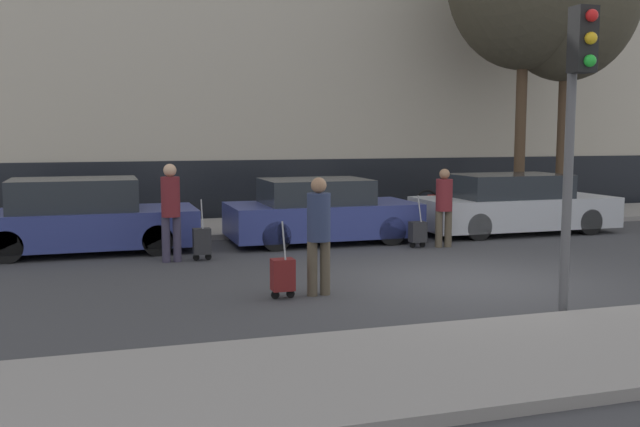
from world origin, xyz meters
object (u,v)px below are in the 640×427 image
at_px(pedestrian_center, 319,229).
at_px(parked_car_1, 320,212).
at_px(parked_bicycle, 444,202).
at_px(trolley_center, 283,275).
at_px(parked_car_2, 513,205).
at_px(parked_car_0, 81,218).
at_px(pedestrian_left, 171,206).
at_px(pedestrian_right, 444,203).
at_px(trolley_left, 202,241).
at_px(traffic_light, 577,99).
at_px(trolley_right, 418,232).

bearing_deg(pedestrian_center, parked_car_1, 67.88).
bearing_deg(parked_bicycle, trolley_center, -130.63).
height_order(parked_car_2, trolley_center, parked_car_2).
relative_size(parked_car_0, pedestrian_left, 2.41).
height_order(parked_car_1, trolley_center, parked_car_1).
relative_size(parked_car_0, pedestrian_right, 2.67).
bearing_deg(trolley_left, traffic_light, -54.39).
bearing_deg(pedestrian_right, parked_car_2, 37.61).
xyz_separation_m(trolley_left, trolley_right, (4.42, 0.12, -0.03)).
xyz_separation_m(pedestrian_left, traffic_light, (4.46, -5.47, 1.74)).
bearing_deg(trolley_center, parked_car_1, 66.69).
xyz_separation_m(pedestrian_center, trolley_center, (-0.55, -0.04, -0.63)).
bearing_deg(pedestrian_right, trolley_center, -133.14).
distance_m(trolley_right, parked_bicycle, 4.77).
distance_m(pedestrian_center, pedestrian_right, 5.06).
distance_m(trolley_left, pedestrian_right, 4.99).
height_order(trolley_center, trolley_right, trolley_center).
xyz_separation_m(pedestrian_center, traffic_light, (2.70, -2.11, 1.79)).
height_order(parked_car_0, traffic_light, traffic_light).
bearing_deg(trolley_center, parked_bicycle, 49.37).
bearing_deg(pedestrian_left, parked_car_1, -155.30).
bearing_deg(trolley_left, trolley_right, 1.56).
bearing_deg(pedestrian_center, trolley_left, 105.54).
bearing_deg(pedestrian_left, parked_car_2, -168.81).
relative_size(parked_car_2, parked_bicycle, 2.63).
bearing_deg(trolley_right, parked_bicycle, 56.20).
height_order(parked_car_1, traffic_light, traffic_light).
bearing_deg(parked_bicycle, parked_car_2, -80.74).
xyz_separation_m(parked_car_2, trolley_left, (-7.50, -1.47, -0.29)).
bearing_deg(parked_car_2, pedestrian_center, -142.57).
xyz_separation_m(parked_car_1, traffic_light, (1.16, -6.92, 2.12)).
bearing_deg(trolley_center, pedestrian_center, 4.41).
bearing_deg(parked_car_1, trolley_right, -38.89).
distance_m(parked_car_1, trolley_center, 5.29).
xyz_separation_m(parked_car_2, traffic_light, (-3.59, -6.93, 2.11)).
relative_size(pedestrian_left, trolley_right, 1.66).
relative_size(parked_car_0, pedestrian_center, 2.51).
distance_m(parked_car_1, pedestrian_left, 3.63).
bearing_deg(parked_car_1, pedestrian_left, -156.23).
relative_size(pedestrian_center, parked_bicycle, 0.97).
bearing_deg(pedestrian_right, trolley_right, -179.93).
bearing_deg(pedestrian_center, parked_bicycle, 47.39).
bearing_deg(trolley_left, parked_car_1, 28.00).
bearing_deg(pedestrian_right, parked_car_1, 155.53).
bearing_deg(parked_bicycle, pedestrian_center, -128.27).
xyz_separation_m(parked_car_2, pedestrian_center, (-6.29, -4.81, 0.33)).
height_order(trolley_left, trolley_right, trolley_left).
bearing_deg(parked_car_1, pedestrian_right, -32.76).
distance_m(trolley_left, parked_bicycle, 8.17).
bearing_deg(pedestrian_right, traffic_light, -92.55).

